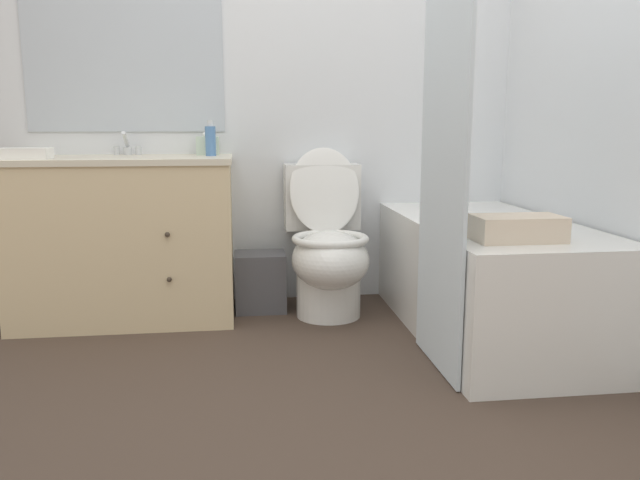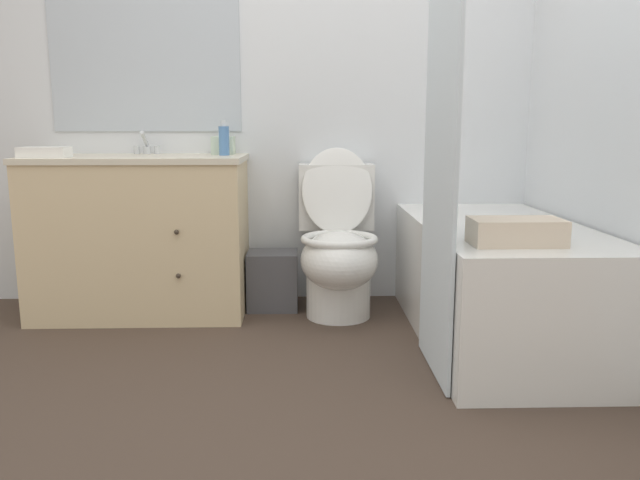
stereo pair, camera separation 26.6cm
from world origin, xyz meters
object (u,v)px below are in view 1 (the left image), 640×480
object	(u,v)px
wastebasket	(260,282)
soap_dispenser	(210,140)
vanity_cabinet	(125,237)
bathtub	(488,277)
sink_faucet	(127,148)
bath_towel_folded	(518,228)
tissue_box	(208,145)
hand_towel_folded	(25,154)
toilet	(328,249)

from	to	relation	value
wastebasket	soap_dispenser	world-z (taller)	soap_dispenser
vanity_cabinet	soap_dispenser	xyz separation A→B (m)	(0.44, 0.03, 0.48)
bathtub	soap_dispenser	size ratio (longest dim) A/B	8.27
sink_faucet	bath_towel_folded	distance (m)	2.02
soap_dispenser	bath_towel_folded	world-z (taller)	soap_dispenser
tissue_box	hand_towel_folded	size ratio (longest dim) A/B	0.61
toilet	wastebasket	size ratio (longest dim) A/B	2.79
wastebasket	hand_towel_folded	xyz separation A→B (m)	(-1.07, -0.23, 0.70)
tissue_box	wastebasket	bearing A→B (deg)	-23.21
vanity_cabinet	wastebasket	xyz separation A→B (m)	(0.68, 0.05, -0.27)
sink_faucet	soap_dispenser	world-z (taller)	soap_dispenser
tissue_box	bath_towel_folded	size ratio (longest dim) A/B	0.41
vanity_cabinet	sink_faucet	bearing A→B (deg)	90.00
wastebasket	tissue_box	xyz separation A→B (m)	(-0.26, 0.11, 0.72)
sink_faucet	hand_towel_folded	xyz separation A→B (m)	(-0.39, -0.38, -0.01)
vanity_cabinet	soap_dispenser	world-z (taller)	soap_dispenser
vanity_cabinet	bath_towel_folded	distance (m)	1.90
vanity_cabinet	sink_faucet	distance (m)	0.48
sink_faucet	wastebasket	bearing A→B (deg)	-12.30
sink_faucet	toilet	size ratio (longest dim) A/B	0.16
vanity_cabinet	tissue_box	distance (m)	0.64
vanity_cabinet	bathtub	size ratio (longest dim) A/B	0.74
wastebasket	soap_dispenser	size ratio (longest dim) A/B	1.75
vanity_cabinet	bath_towel_folded	bearing A→B (deg)	-30.20
toilet	tissue_box	bearing A→B (deg)	158.86
toilet	soap_dispenser	xyz separation A→B (m)	(-0.59, 0.10, 0.56)
tissue_box	soap_dispenser	distance (m)	0.13
sink_faucet	soap_dispenser	distance (m)	0.47
toilet	hand_towel_folded	bearing A→B (deg)	-175.59
bathtub	tissue_box	distance (m)	1.58
hand_towel_folded	sink_faucet	bearing A→B (deg)	44.09
bathtub	hand_towel_folded	distance (m)	2.22
soap_dispenser	toilet	bearing A→B (deg)	-10.16
toilet	vanity_cabinet	bearing A→B (deg)	175.93
wastebasket	soap_dispenser	distance (m)	0.79
toilet	tissue_box	world-z (taller)	tissue_box
toilet	bathtub	size ratio (longest dim) A/B	0.59
hand_towel_folded	bathtub	bearing A→B (deg)	-7.48
soap_dispenser	hand_towel_folded	distance (m)	0.86
tissue_box	bathtub	bearing A→B (deg)	-25.30
toilet	hand_towel_folded	world-z (taller)	hand_towel_folded
toilet	wastebasket	world-z (taller)	toilet
soap_dispenser	sink_faucet	bearing A→B (deg)	159.31
wastebasket	bathtub	bearing A→B (deg)	-25.81
wastebasket	tissue_box	bearing A→B (deg)	156.79
toilet	wastebasket	bearing A→B (deg)	160.45
sink_faucet	toilet	distance (m)	1.18
vanity_cabinet	hand_towel_folded	size ratio (longest dim) A/B	4.84
sink_faucet	bath_towel_folded	size ratio (longest dim) A/B	0.42
bathtub	wastebasket	size ratio (longest dim) A/B	4.74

